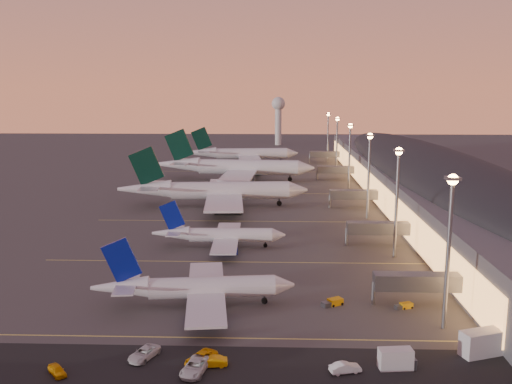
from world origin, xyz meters
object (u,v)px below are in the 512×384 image
at_px(airliner_wide_mid, 234,167).
at_px(service_van_e, 345,368).
at_px(airliner_narrow_south, 195,288).
at_px(airliner_narrow_north, 219,235).
at_px(baggage_tug_b, 333,302).
at_px(service_van_f, 212,362).
at_px(radar_tower, 278,113).
at_px(service_van_b, 57,370).
at_px(service_van_a, 144,353).
at_px(airliner_wide_near, 214,191).
at_px(catering_truck_b, 483,344).
at_px(airliner_wide_far, 242,154).
at_px(service_van_c, 195,367).
at_px(service_van_d, 201,358).
at_px(baggage_tug_a, 404,306).
at_px(catering_truck_a, 397,359).

relative_size(airliner_wide_mid, service_van_e, 15.20).
relative_size(airliner_narrow_south, airliner_narrow_north, 1.11).
bearing_deg(baggage_tug_b, service_van_f, -160.22).
bearing_deg(baggage_tug_b, airliner_narrow_south, 151.72).
bearing_deg(radar_tower, service_van_b, -95.80).
distance_m(service_van_a, service_van_f, 10.47).
bearing_deg(airliner_narrow_south, radar_tower, 79.99).
relative_size(airliner_narrow_south, airliner_wide_near, 0.58).
bearing_deg(catering_truck_b, radar_tower, 75.27).
relative_size(airliner_wide_far, service_van_e, 13.23).
relative_size(service_van_c, service_van_d, 1.13).
relative_size(service_van_a, service_van_d, 1.01).
bearing_deg(service_van_f, airliner_wide_far, 175.11).
xyz_separation_m(baggage_tug_a, baggage_tug_b, (-12.77, 1.00, 0.11)).
xyz_separation_m(airliner_wide_near, radar_tower, (22.45, 203.88, 16.66)).
distance_m(radar_tower, service_van_e, 316.39).
distance_m(airliner_wide_mid, service_van_a, 162.11).
distance_m(airliner_wide_mid, service_van_f, 164.44).
xyz_separation_m(airliner_narrow_north, airliner_wide_far, (-3.57, 157.97, 1.82)).
relative_size(airliner_narrow_north, service_van_a, 5.86).
height_order(airliner_wide_far, service_van_a, airliner_wide_far).
xyz_separation_m(catering_truck_a, service_van_a, (-36.68, 1.81, -0.59)).
distance_m(airliner_narrow_south, airliner_wide_far, 196.66).
relative_size(service_van_a, service_van_b, 1.43).
xyz_separation_m(service_van_a, service_van_f, (10.25, -2.14, -0.05)).
xyz_separation_m(catering_truck_b, service_van_c, (-42.19, -6.85, -0.89)).
bearing_deg(service_van_f, service_van_c, -56.10).
relative_size(baggage_tug_b, service_van_f, 0.95).
relative_size(airliner_wide_far, catering_truck_b, 8.23).
bearing_deg(service_van_e, airliner_narrow_south, 30.30).
bearing_deg(catering_truck_a, baggage_tug_b, 99.80).
bearing_deg(airliner_wide_far, service_van_f, -93.71).
distance_m(service_van_c, service_van_f, 2.83).
height_order(airliner_wide_far, service_van_d, airliner_wide_far).
relative_size(baggage_tug_a, service_van_a, 0.62).
height_order(airliner_wide_near, service_van_d, airliner_wide_near).
bearing_deg(airliner_narrow_south, airliner_wide_mid, 84.34).
distance_m(airliner_narrow_north, catering_truck_a, 68.70).
bearing_deg(airliner_narrow_north, service_van_f, -86.89).
height_order(airliner_wide_far, catering_truck_a, airliner_wide_far).
relative_size(radar_tower, service_van_b, 8.22).
xyz_separation_m(airliner_wide_near, service_van_f, (11.44, -110.54, -4.47)).
relative_size(airliner_wide_far, service_van_c, 9.38).
relative_size(airliner_wide_mid, baggage_tug_b, 15.99).
relative_size(radar_tower, baggage_tug_a, 9.30).
xyz_separation_m(airliner_narrow_south, service_van_e, (24.51, -23.94, -2.67)).
height_order(radar_tower, service_van_c, radar_tower).
relative_size(airliner_narrow_south, catering_truck_a, 6.83).
bearing_deg(airliner_wide_near, airliner_wide_mid, 82.31).
bearing_deg(service_van_b, service_van_a, -15.41).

